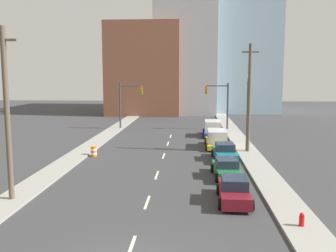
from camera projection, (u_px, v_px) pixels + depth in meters
name	position (u px, v px, depth m)	size (l,w,h in m)	color
sidewalk_left	(125.00, 122.00, 60.30)	(2.17, 91.56, 0.16)	gray
sidewalk_right	(227.00, 123.00, 59.27)	(2.17, 91.56, 0.16)	gray
lane_stripe_at_2m	(131.00, 247.00, 16.50)	(0.16, 2.40, 0.01)	beige
lane_stripe_at_8m	(147.00, 202.00, 22.39)	(0.16, 2.40, 0.01)	beige
lane_stripe_at_14m	(157.00, 175.00, 28.51)	(0.16, 2.40, 0.01)	beige
lane_stripe_at_21m	(164.00, 156.00, 35.41)	(0.16, 2.40, 0.01)	beige
lane_stripe_at_28m	(168.00, 144.00, 41.82)	(0.16, 2.40, 0.01)	beige
lane_stripe_at_33m	(171.00, 136.00, 46.99)	(0.16, 2.40, 0.01)	beige
building_brick_left	(146.00, 70.00, 75.62)	(14.00, 16.00, 17.55)	brown
building_office_center	(186.00, 46.00, 78.42)	(12.00, 20.00, 27.41)	#A8A8AD
building_glass_right	(244.00, 20.00, 80.81)	(13.00, 20.00, 39.19)	#99B7CC
traffic_signal_left	(126.00, 100.00, 52.82)	(3.30, 0.35, 6.56)	#38383D
traffic_signal_right	(222.00, 100.00, 51.98)	(3.30, 0.35, 6.56)	#38383D
utility_pole_left_near	(7.00, 114.00, 21.88)	(1.60, 0.32, 10.35)	brown
utility_pole_right_mid	(249.00, 98.00, 36.14)	(1.60, 0.32, 10.57)	brown
traffic_barrel	(94.00, 151.00, 35.16)	(0.56, 0.56, 0.95)	orange
street_lamp	(248.00, 108.00, 36.74)	(0.44, 0.44, 7.49)	#4C4C51
fire_hydrant	(302.00, 221.00, 18.43)	(0.26, 0.26, 0.84)	red
sedan_maroon	(234.00, 191.00, 22.39)	(2.10, 4.53, 1.52)	maroon
sedan_green	(227.00, 169.00, 27.90)	(2.21, 4.62, 1.42)	#1E6033
sedan_teal	(225.00, 152.00, 33.63)	(2.24, 4.70, 1.54)	#196B75
box_truck_yellow	(217.00, 139.00, 39.47)	(2.49, 5.93, 1.86)	gold
box_truck_blue	(213.00, 129.00, 47.01)	(2.56, 5.69, 1.96)	navy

